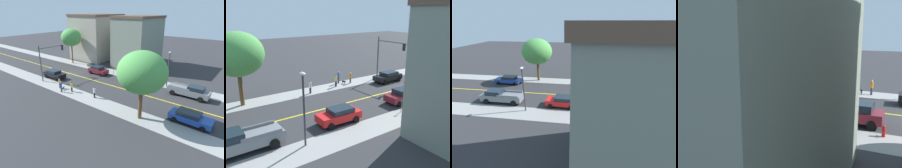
# 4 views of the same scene
# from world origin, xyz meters

# --- Properties ---
(ground_plane) EXTENTS (140.00, 140.00, 0.00)m
(ground_plane) POSITION_xyz_m (0.00, 0.00, 0.00)
(ground_plane) COLOR #2D2D30
(sidewalk_left) EXTENTS (3.02, 126.00, 0.01)m
(sidewalk_left) POSITION_xyz_m (-6.23, 0.00, 0.00)
(sidewalk_left) COLOR gray
(sidewalk_left) RESTS_ON ground
(sidewalk_right) EXTENTS (3.02, 126.00, 0.01)m
(sidewalk_right) POSITION_xyz_m (6.23, 0.00, 0.00)
(sidewalk_right) COLOR gray
(sidewalk_right) RESTS_ON ground
(road_centerline_stripe) EXTENTS (0.20, 126.00, 0.00)m
(road_centerline_stripe) POSITION_xyz_m (0.00, 0.00, 0.00)
(road_centerline_stripe) COLOR yellow
(road_centerline_stripe) RESTS_ON ground
(brick_apartment_block) EXTENTS (11.26, 9.96, 11.23)m
(brick_apartment_block) POSITION_xyz_m (-14.07, -5.20, 5.63)
(brick_apartment_block) COLOR #A39989
(brick_apartment_block) RESTS_ON ground
(tan_rowhouse) EXTENTS (10.73, 8.00, 11.07)m
(tan_rowhouse) POSITION_xyz_m (-14.07, 7.38, 5.55)
(tan_rowhouse) COLOR gray
(tan_rowhouse) RESTS_ON ground
(street_tree_left_near) EXTENTS (4.72, 4.72, 8.17)m
(street_tree_left_near) POSITION_xyz_m (-5.96, -5.93, 6.15)
(street_tree_left_near) COLOR brown
(street_tree_left_near) RESTS_ON ground
(street_tree_right_corner) EXTENTS (5.71, 5.71, 8.20)m
(street_tree_right_corner) POSITION_xyz_m (6.27, 20.15, 5.75)
(street_tree_right_corner) COLOR brown
(street_tree_right_corner) RESTS_ON ground
(fire_hydrant) EXTENTS (0.44, 0.24, 0.78)m
(fire_hydrant) POSITION_xyz_m (-5.22, 2.48, 0.38)
(fire_hydrant) COLOR red
(fire_hydrant) RESTS_ON ground
(parking_meter) EXTENTS (0.12, 0.18, 1.28)m
(parking_meter) POSITION_xyz_m (-5.38, 7.11, 0.85)
(parking_meter) COLOR #4C4C51
(parking_meter) RESTS_ON ground
(traffic_light_mast) EXTENTS (5.45, 0.32, 6.46)m
(traffic_light_mast) POSITION_xyz_m (4.37, -0.39, 4.30)
(traffic_light_mast) COLOR #474C47
(traffic_light_mast) RESTS_ON ground
(street_lamp) EXTENTS (0.70, 0.36, 5.97)m
(street_lamp) POSITION_xyz_m (-5.55, 18.48, 3.73)
(street_lamp) COLOR #38383D
(street_lamp) RESTS_ON ground
(red_sedan_left_curb) EXTENTS (2.14, 4.28, 1.48)m
(red_sedan_left_curb) POSITION_xyz_m (-3.68, 13.89, 0.79)
(red_sedan_left_curb) COLOR red
(red_sedan_left_curb) RESTS_ON ground
(black_sedan_right_curb) EXTENTS (2.20, 4.54, 1.48)m
(black_sedan_right_curb) POSITION_xyz_m (3.55, -0.24, 0.79)
(black_sedan_right_curb) COLOR black
(black_sedan_right_curb) RESTS_ON ground
(maroon_sedan_left_curb) EXTENTS (2.13, 4.19, 1.60)m
(maroon_sedan_left_curb) POSITION_xyz_m (-3.43, 4.70, 0.83)
(maroon_sedan_left_curb) COLOR maroon
(maroon_sedan_left_curb) RESTS_ON ground
(blue_sedan_right_curb) EXTENTS (2.10, 4.79, 1.45)m
(blue_sedan_right_curb) POSITION_xyz_m (3.69, 25.28, 0.77)
(blue_sedan_right_curb) COLOR #1E429E
(blue_sedan_right_curb) RESTS_ON ground
(grey_pickup_truck) EXTENTS (2.19, 6.00, 1.82)m
(grey_pickup_truck) POSITION_xyz_m (-3.62, 22.84, 0.93)
(grey_pickup_truck) COLOR slate
(grey_pickup_truck) RESTS_ON ground
(pedestrian_white_shirt) EXTENTS (0.33, 0.33, 1.70)m
(pedestrian_white_shirt) POSITION_xyz_m (5.42, 11.93, 0.90)
(pedestrian_white_shirt) COLOR black
(pedestrian_white_shirt) RESTS_ON ground
(pedestrian_orange_shirt) EXTENTS (0.31, 0.31, 1.61)m
(pedestrian_orange_shirt) POSITION_xyz_m (6.21, 4.81, 0.86)
(pedestrian_orange_shirt) COLOR #33384C
(pedestrian_orange_shirt) RESTS_ON ground
(pedestrian_blue_shirt) EXTENTS (0.31, 0.31, 1.81)m
(pedestrian_blue_shirt) POSITION_xyz_m (7.10, 6.34, 0.98)
(pedestrian_blue_shirt) COLOR #33384C
(pedestrian_blue_shirt) RESTS_ON ground
(pedestrian_yellow_shirt) EXTENTS (0.33, 0.33, 1.65)m
(pedestrian_yellow_shirt) POSITION_xyz_m (5.99, 7.54, 0.87)
(pedestrian_yellow_shirt) COLOR black
(pedestrian_yellow_shirt) RESTS_ON ground
(small_dog) EXTENTS (0.66, 0.39, 0.50)m
(small_dog) POSITION_xyz_m (6.38, 5.87, 0.33)
(small_dog) COLOR black
(small_dog) RESTS_ON ground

